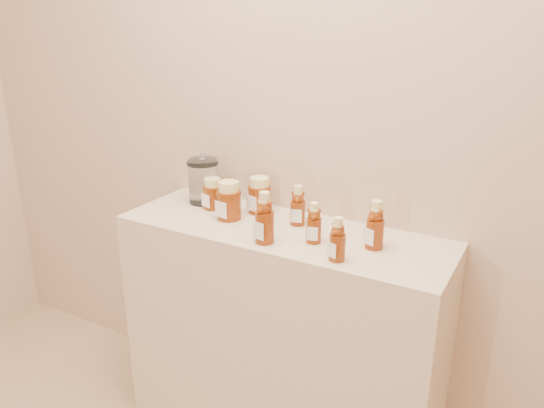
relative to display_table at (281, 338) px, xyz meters
The scene contains 11 objects.
wall_back 0.92m from the display_table, 90.00° to the left, with size 3.50×0.02×2.70m, color tan.
display_table is the anchor object (origin of this frame).
bear_bottle_back_left 0.54m from the display_table, 67.07° to the left, with size 0.06×0.06×0.17m, color #622207, non-canonical shape.
bear_bottle_back_mid 0.55m from the display_table, 17.26° to the right, with size 0.05×0.05×0.16m, color #622207, non-canonical shape.
bear_bottle_back_right 0.64m from the display_table, ahead, with size 0.06×0.06×0.18m, color #622207, non-canonical shape.
bear_bottle_front_left 0.56m from the display_table, 87.55° to the right, with size 0.07×0.07×0.20m, color #622207, non-canonical shape.
bear_bottle_front_right 0.61m from the display_table, 26.43° to the right, with size 0.05×0.05×0.16m, color #622207, non-canonical shape.
honey_jar_left 0.61m from the display_table, behind, with size 0.08×0.08×0.12m, color #622207, non-canonical shape.
honey_jar_back 0.55m from the display_table, 144.93° to the left, with size 0.09×0.09×0.14m, color #622207, non-canonical shape.
honey_jar_front 0.56m from the display_table, behind, with size 0.09×0.09×0.14m, color #622207, non-canonical shape.
glass_canister 0.69m from the display_table, 166.68° to the left, with size 0.13×0.13×0.19m, color white, non-canonical shape.
Camera 1 is at (0.83, 0.03, 1.62)m, focal length 35.00 mm.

